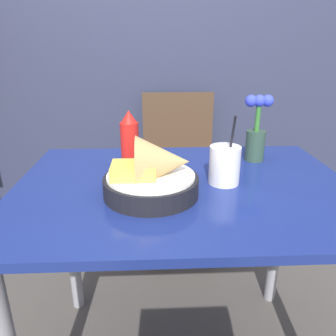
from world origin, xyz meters
name	(u,v)px	position (x,y,z in m)	size (l,w,h in m)	color
wall_window	(168,12)	(0.00, 1.03, 1.30)	(7.00, 0.06, 2.60)	#2D334C
dining_table	(183,217)	(0.00, 0.00, 0.63)	(1.02, 0.74, 0.74)	navy
chair_far_window	(179,159)	(0.05, 0.84, 0.53)	(0.40, 0.40, 0.89)	#473323
food_basket	(155,175)	(-0.09, -0.07, 0.80)	(0.27, 0.27, 0.17)	black
ketchup_bottle	(130,141)	(-0.17, 0.14, 0.84)	(0.06, 0.06, 0.20)	red
drink_cup	(224,166)	(0.12, 0.00, 0.80)	(0.09, 0.09, 0.22)	silver
flower_vase	(256,132)	(0.28, 0.20, 0.85)	(0.10, 0.07, 0.24)	#2D4738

